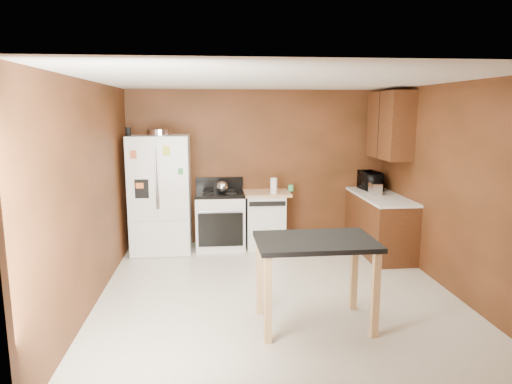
{
  "coord_description": "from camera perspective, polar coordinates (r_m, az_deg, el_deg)",
  "views": [
    {
      "loc": [
        -0.75,
        -5.15,
        2.17
      ],
      "look_at": [
        -0.17,
        0.85,
        1.09
      ],
      "focal_mm": 32.0,
      "sensor_mm": 36.0,
      "label": 1
    }
  ],
  "objects": [
    {
      "name": "green_canister",
      "position": [
        7.36,
        4.37,
        0.5
      ],
      "size": [
        0.11,
        0.11,
        0.1
      ],
      "primitive_type": "cylinder",
      "rotation": [
        0.0,
        0.0,
        -0.22
      ],
      "color": "#44B266",
      "rests_on": "dishwasher"
    },
    {
      "name": "island",
      "position": [
        4.64,
        7.41,
        -7.57
      ],
      "size": [
        1.19,
        0.8,
        0.91
      ],
      "color": "black",
      "rests_on": "ground"
    },
    {
      "name": "ceiling",
      "position": [
        5.22,
        2.83,
        13.77
      ],
      "size": [
        4.5,
        4.5,
        0.0
      ],
      "primitive_type": "plane",
      "rotation": [
        3.14,
        0.0,
        0.0
      ],
      "color": "white",
      "rests_on": "ground"
    },
    {
      "name": "refrigerator",
      "position": [
        7.18,
        -11.82,
        -0.24
      ],
      "size": [
        0.9,
        0.8,
        1.8
      ],
      "color": "white",
      "rests_on": "ground"
    },
    {
      "name": "gas_range",
      "position": [
        7.28,
        -4.5,
        -3.43
      ],
      "size": [
        0.76,
        0.68,
        1.1
      ],
      "color": "white",
      "rests_on": "ground"
    },
    {
      "name": "floor",
      "position": [
        5.64,
        2.6,
        -12.48
      ],
      "size": [
        4.5,
        4.5,
        0.0
      ],
      "primitive_type": "plane",
      "color": "silver",
      "rests_on": "ground"
    },
    {
      "name": "toaster",
      "position": [
        7.21,
        14.69,
        0.39
      ],
      "size": [
        0.16,
        0.24,
        0.17
      ],
      "primitive_type": "cube",
      "rotation": [
        0.0,
        0.0,
        -0.04
      ],
      "color": "silver",
      "rests_on": "right_cabinets"
    },
    {
      "name": "right_cabinets",
      "position": [
        7.23,
        15.55,
        -0.27
      ],
      "size": [
        0.63,
        1.58,
        2.45
      ],
      "color": "#5A2E18",
      "rests_on": "ground"
    },
    {
      "name": "microwave",
      "position": [
        7.63,
        14.11,
        1.29
      ],
      "size": [
        0.37,
        0.51,
        0.27
      ],
      "primitive_type": "imported",
      "rotation": [
        0.0,
        0.0,
        1.66
      ],
      "color": "black",
      "rests_on": "right_cabinets"
    },
    {
      "name": "wall_left",
      "position": [
        5.41,
        -19.89,
        -0.26
      ],
      "size": [
        0.0,
        4.5,
        4.5
      ],
      "primitive_type": "plane",
      "rotation": [
        1.57,
        0.0,
        1.57
      ],
      "color": "brown",
      "rests_on": "ground"
    },
    {
      "name": "kettle",
      "position": [
        7.11,
        -4.26,
        0.62
      ],
      "size": [
        0.19,
        0.19,
        0.19
      ],
      "primitive_type": "sphere",
      "color": "silver",
      "rests_on": "gas_range"
    },
    {
      "name": "wall_right",
      "position": [
        5.96,
        23.13,
        0.45
      ],
      "size": [
        0.0,
        4.5,
        4.5
      ],
      "primitive_type": "plane",
      "rotation": [
        1.57,
        0.0,
        -1.57
      ],
      "color": "brown",
      "rests_on": "ground"
    },
    {
      "name": "wall_front",
      "position": [
        3.14,
        8.59,
        -7.05
      ],
      "size": [
        4.2,
        0.0,
        4.2
      ],
      "primitive_type": "plane",
      "rotation": [
        -1.57,
        0.0,
        0.0
      ],
      "color": "brown",
      "rests_on": "ground"
    },
    {
      "name": "pen_cup",
      "position": [
        7.07,
        -15.68,
        7.3
      ],
      "size": [
        0.08,
        0.08,
        0.13
      ],
      "primitive_type": "cylinder",
      "color": "black",
      "rests_on": "refrigerator"
    },
    {
      "name": "dishwasher",
      "position": [
        7.36,
        1.12,
        -3.34
      ],
      "size": [
        0.78,
        0.63,
        0.89
      ],
      "color": "white",
      "rests_on": "ground"
    },
    {
      "name": "roasting_pan",
      "position": [
        7.06,
        -11.96,
        7.32
      ],
      "size": [
        0.38,
        0.38,
        0.09
      ],
      "primitive_type": "cylinder",
      "color": "silver",
      "rests_on": "refrigerator"
    },
    {
      "name": "wall_back",
      "position": [
        7.5,
        0.27,
        3.12
      ],
      "size": [
        4.2,
        0.0,
        4.2
      ],
      "primitive_type": "plane",
      "rotation": [
        1.57,
        0.0,
        0.0
      ],
      "color": "brown",
      "rests_on": "ground"
    },
    {
      "name": "paper_towel",
      "position": [
        7.1,
        2.23,
        0.77
      ],
      "size": [
        0.12,
        0.12,
        0.24
      ],
      "primitive_type": "cylinder",
      "rotation": [
        0.0,
        0.0,
        0.14
      ],
      "color": "white",
      "rests_on": "dishwasher"
    }
  ]
}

